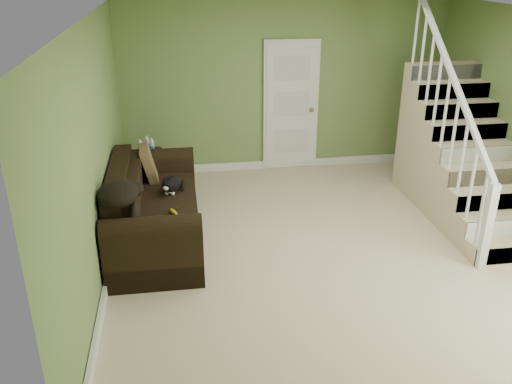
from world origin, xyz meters
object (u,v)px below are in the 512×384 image
object	(u,v)px
side_table	(149,174)
cat	(172,185)
sofa	(152,213)
banana	(173,212)

from	to	relation	value
side_table	cat	world-z (taller)	side_table
side_table	cat	bearing A→B (deg)	-73.28
sofa	banana	bearing A→B (deg)	-55.31
banana	cat	bearing A→B (deg)	67.27
side_table	cat	size ratio (longest dim) A/B	1.58
side_table	cat	distance (m)	1.18
side_table	banana	distance (m)	1.77
sofa	side_table	world-z (taller)	sofa
cat	banana	xyz separation A→B (m)	(0.01, -0.62, -0.07)
sofa	side_table	size ratio (longest dim) A/B	2.75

